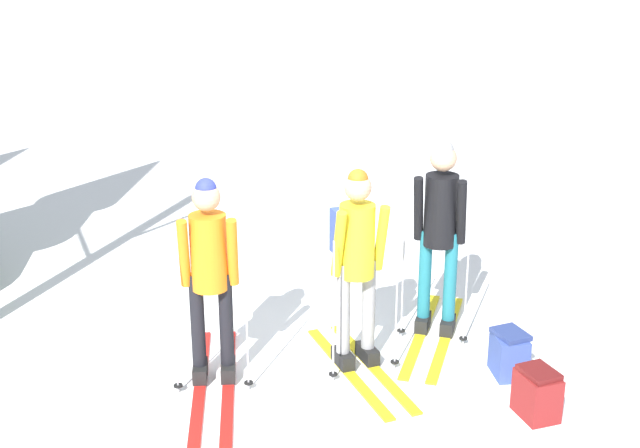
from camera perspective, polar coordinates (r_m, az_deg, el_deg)
ground_plane at (r=7.12m, az=0.09°, el=-9.16°), size 400.00×400.00×0.00m
skier_in_orange at (r=6.52m, az=-7.38°, el=-3.14°), size 0.86×1.80×1.66m
skier_in_yellow at (r=6.70m, az=2.43°, el=-2.30°), size 0.61×1.57×1.66m
skier_in_black at (r=7.30m, az=8.04°, el=-0.20°), size 1.29×1.49×1.74m
backpack_on_snow_front at (r=6.51m, az=14.31°, el=-10.92°), size 0.26×0.34×0.38m
backpack_on_snow_beside at (r=7.01m, az=12.53°, el=-8.46°), size 0.32×0.37×0.38m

